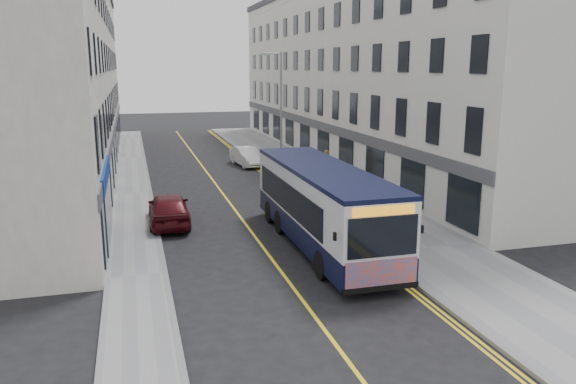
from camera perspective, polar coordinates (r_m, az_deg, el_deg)
ground at (r=21.93m, az=-2.02°, el=-6.36°), size 140.00×140.00×0.00m
pavement_east at (r=34.74m, az=3.34°, el=0.88°), size 4.50×64.00×0.12m
pavement_west at (r=32.93m, az=-15.52°, el=-0.23°), size 2.00×64.00×0.12m
kerb_east at (r=34.09m, az=-0.24°, el=0.68°), size 0.18×64.00×0.13m
kerb_west at (r=32.94m, az=-13.78°, el=-0.12°), size 0.18×64.00×0.13m
road_centre_line at (r=33.29m, az=-6.89°, el=0.19°), size 0.12×64.00×0.01m
road_dbl_yellow_inner at (r=33.99m, az=-0.97°, el=0.54°), size 0.10×64.00×0.01m
road_dbl_yellow_outer at (r=34.04m, az=-0.65°, el=0.56°), size 0.10×64.00×0.01m
terrace_east at (r=44.28m, az=6.17°, el=11.76°), size 6.00×46.00×13.00m
terrace_west at (r=41.37m, az=-21.80°, el=10.89°), size 6.00×46.00×13.00m
streetlamp at (r=35.43m, az=-0.85°, el=8.19°), size 1.32×0.18×8.00m
city_bus at (r=22.41m, az=3.51°, el=-1.19°), size 2.62×11.25×3.27m
bicycle at (r=25.98m, az=5.74°, el=-1.87°), size 2.06×0.79×1.07m
pedestrian_near at (r=35.66m, az=3.98°, el=2.79°), size 0.74×0.55×1.86m
pedestrian_far at (r=37.58m, az=2.78°, el=3.08°), size 0.78×0.62×1.55m
car_white at (r=41.24m, az=-4.19°, el=3.62°), size 2.00×4.30×1.37m
car_maroon at (r=26.28m, az=-12.01°, el=-1.66°), size 1.91×4.55×1.54m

